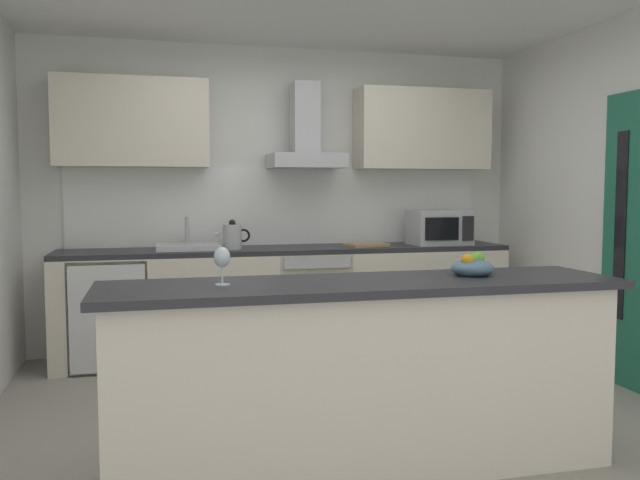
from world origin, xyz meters
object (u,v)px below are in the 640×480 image
at_px(sink, 188,246).
at_px(wine_glass, 222,259).
at_px(microwave, 439,227).
at_px(kettle, 232,236).
at_px(oven, 310,299).
at_px(fruit_bowl, 473,267).
at_px(chopping_board, 366,245).
at_px(refrigerator, 110,312).
at_px(range_hood, 306,141).

relative_size(sink, wine_glass, 2.81).
relative_size(microwave, kettle, 1.73).
relative_size(oven, fruit_bowl, 3.64).
height_order(microwave, chopping_board, microwave).
bearing_deg(kettle, microwave, 0.18).
bearing_deg(oven, chopping_board, -2.76).
relative_size(sink, fruit_bowl, 2.27).
xyz_separation_m(fruit_bowl, chopping_board, (0.16, 2.22, -0.07)).
bearing_deg(wine_glass, microwave, 47.03).
height_order(kettle, wine_glass, kettle).
bearing_deg(sink, kettle, -7.25).
height_order(refrigerator, wine_glass, wine_glass).
xyz_separation_m(microwave, sink, (-2.15, 0.04, -0.12)).
bearing_deg(fruit_bowl, kettle, 113.85).
xyz_separation_m(refrigerator, chopping_board, (2.09, -0.02, 0.49)).
relative_size(oven, refrigerator, 0.94).
relative_size(refrigerator, fruit_bowl, 3.86).
height_order(kettle, chopping_board, kettle).
height_order(sink, range_hood, range_hood).
bearing_deg(range_hood, wine_glass, -111.45).
height_order(microwave, kettle, microwave).
bearing_deg(refrigerator, wine_glass, -74.19).
bearing_deg(wine_glass, chopping_board, 57.53).
bearing_deg(microwave, range_hood, 172.26).
height_order(range_hood, wine_glass, range_hood).
height_order(wine_glass, fruit_bowl, wine_glass).
bearing_deg(fruit_bowl, chopping_board, 85.92).
distance_m(sink, chopping_board, 1.49).
bearing_deg(fruit_bowl, wine_glass, -177.94).
xyz_separation_m(refrigerator, microwave, (2.76, -0.03, 0.62)).
distance_m(oven, wine_glass, 2.55).
distance_m(oven, range_hood, 1.33).
height_order(microwave, wine_glass, microwave).
bearing_deg(fruit_bowl, microwave, 69.61).
relative_size(microwave, fruit_bowl, 2.27).
relative_size(range_hood, chopping_board, 2.12).
relative_size(refrigerator, microwave, 1.70).
height_order(oven, sink, sink).
xyz_separation_m(oven, refrigerator, (-1.60, -0.00, -0.03)).
xyz_separation_m(oven, kettle, (-0.64, -0.03, 0.55)).
xyz_separation_m(oven, fruit_bowl, (0.33, -2.25, 0.52)).
xyz_separation_m(sink, wine_glass, (0.04, -2.30, 0.14)).
distance_m(kettle, fruit_bowl, 2.42).
distance_m(range_hood, chopping_board, 1.02).
relative_size(fruit_bowl, chopping_board, 0.65).
bearing_deg(oven, range_hood, 90.00).
relative_size(oven, kettle, 2.77).
distance_m(refrigerator, chopping_board, 2.15).
relative_size(kettle, fruit_bowl, 1.31).
xyz_separation_m(wine_glass, chopping_board, (1.44, 2.27, -0.15)).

